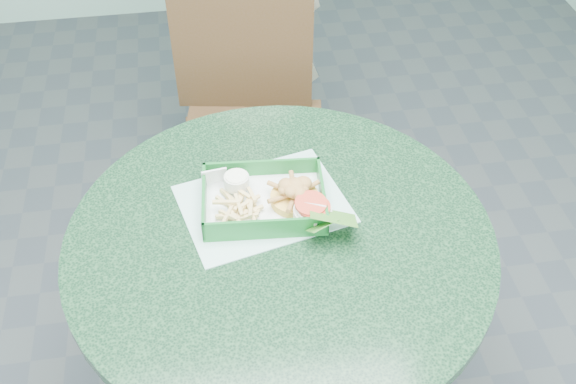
{
  "coord_description": "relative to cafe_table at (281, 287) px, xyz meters",
  "views": [
    {
      "loc": [
        -0.14,
        -1.02,
        1.89
      ],
      "look_at": [
        0.03,
        0.1,
        0.8
      ],
      "focal_mm": 42.0,
      "sensor_mm": 36.0,
      "label": 1
    }
  ],
  "objects": [
    {
      "name": "cafe_table",
      "position": [
        0.0,
        0.0,
        0.0
      ],
      "size": [
        0.98,
        0.98,
        0.75
      ],
      "color": "black",
      "rests_on": "floor"
    },
    {
      "name": "dining_chair",
      "position": [
        0.01,
        0.8,
        -0.05
      ],
      "size": [
        0.46,
        0.46,
        0.93
      ],
      "rotation": [
        0.0,
        0.0,
        -0.17
      ],
      "color": "#4D321B",
      "rests_on": "floor"
    },
    {
      "name": "diner_person",
      "position": [
        0.03,
        1.1,
        0.19
      ],
      "size": [
        0.65,
        0.53,
        1.54
      ],
      "primitive_type": "imported",
      "rotation": [
        0.0,
        0.0,
        2.8
      ],
      "color": "beige",
      "rests_on": "floor"
    },
    {
      "name": "placemat",
      "position": [
        -0.02,
        0.1,
        0.17
      ],
      "size": [
        0.43,
        0.36,
        0.0
      ],
      "primitive_type": "cube",
      "rotation": [
        0.0,
        0.0,
        0.23
      ],
      "color": "#9DCFC3",
      "rests_on": "cafe_table"
    },
    {
      "name": "food_basket",
      "position": [
        -0.02,
        0.09,
        0.19
      ],
      "size": [
        0.28,
        0.21,
        0.06
      ],
      "rotation": [
        0.0,
        0.0,
        -0.08
      ],
      "color": "#156425",
      "rests_on": "placemat"
    },
    {
      "name": "crab_sandwich",
      "position": [
        0.05,
        0.09,
        0.22
      ],
      "size": [
        0.11,
        0.11,
        0.07
      ],
      "rotation": [
        0.0,
        0.0,
        -0.14
      ],
      "color": "gold",
      "rests_on": "food_basket"
    },
    {
      "name": "fries_pile",
      "position": [
        -0.08,
        0.08,
        0.21
      ],
      "size": [
        0.12,
        0.13,
        0.04
      ],
      "primitive_type": null,
      "rotation": [
        0.0,
        0.0,
        0.25
      ],
      "color": "#E3C275",
      "rests_on": "food_basket"
    },
    {
      "name": "sauce_ramekin",
      "position": [
        -0.09,
        0.13,
        0.22
      ],
      "size": [
        0.06,
        0.06,
        0.03
      ],
      "rotation": [
        0.0,
        0.0,
        -0.42
      ],
      "color": "silver",
      "rests_on": "food_basket"
    },
    {
      "name": "garnish_cup",
      "position": [
        0.09,
        0.02,
        0.21
      ],
      "size": [
        0.13,
        0.13,
        0.05
      ],
      "rotation": [
        0.0,
        0.0,
        0.2
      ],
      "color": "silver",
      "rests_on": "food_basket"
    }
  ]
}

